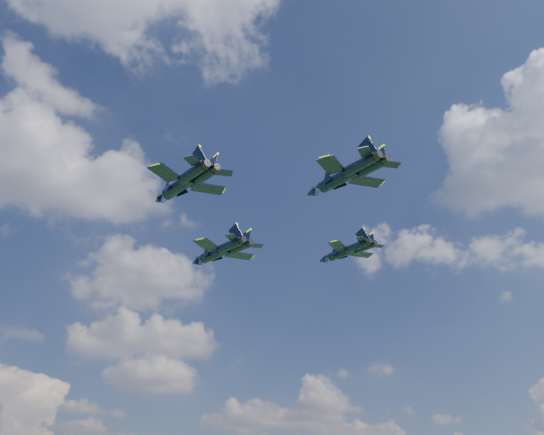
{
  "coord_description": "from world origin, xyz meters",
  "views": [
    {
      "loc": [
        -24.76,
        -79.95,
        21.34
      ],
      "look_at": [
        6.11,
        1.82,
        62.84
      ],
      "focal_mm": 40.0,
      "sensor_mm": 36.0,
      "label": 1
    }
  ],
  "objects": [
    {
      "name": "jet_slot",
      "position": [
        10.51,
        -12.51,
        63.2
      ],
      "size": [
        11.71,
        16.07,
        3.79
      ],
      "rotation": [
        0.0,
        0.0,
        0.33
      ],
      "color": "black"
    },
    {
      "name": "jet_lead",
      "position": [
        1.2,
        18.42,
        62.14
      ],
      "size": [
        12.02,
        16.62,
        3.95
      ],
      "rotation": [
        0.0,
        0.0,
        0.4
      ],
      "color": "black"
    },
    {
      "name": "jet_right",
      "position": [
        22.82,
        10.92,
        62.54
      ],
      "size": [
        9.99,
        13.83,
        3.27
      ],
      "rotation": [
        0.0,
        0.0,
        0.37
      ],
      "color": "black"
    },
    {
      "name": "jet_left",
      "position": [
        -10.21,
        -2.29,
        63.22
      ],
      "size": [
        11.75,
        16.15,
        3.81
      ],
      "rotation": [
        0.0,
        0.0,
        0.34
      ],
      "color": "black"
    }
  ]
}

